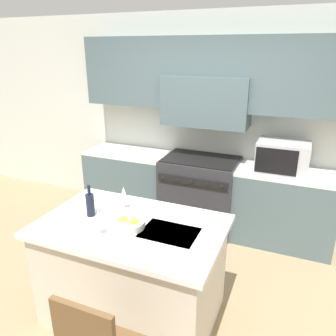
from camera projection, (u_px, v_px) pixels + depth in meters
ground_plane at (145, 307)px, 3.03m from camera, size 10.00×10.00×0.00m
back_cabinetry at (209, 105)px, 4.15m from camera, size 10.00×0.46×2.70m
back_counter at (200, 193)px, 4.32m from camera, size 3.25×0.62×0.91m
range_stove at (200, 193)px, 4.30m from camera, size 0.95×0.70×0.95m
microwave at (282, 157)px, 3.75m from camera, size 0.57×0.42×0.35m
kitchen_island at (133, 270)px, 2.83m from camera, size 1.52×0.97×0.91m
wine_bottle at (90, 204)px, 2.78m from camera, size 0.07×0.07×0.28m
wine_glass_near at (99, 218)px, 2.48m from camera, size 0.07×0.07×0.21m
wine_glass_far at (124, 194)px, 2.89m from camera, size 0.07×0.07×0.21m
fruit_bowl at (129, 224)px, 2.62m from camera, size 0.26×0.26×0.09m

